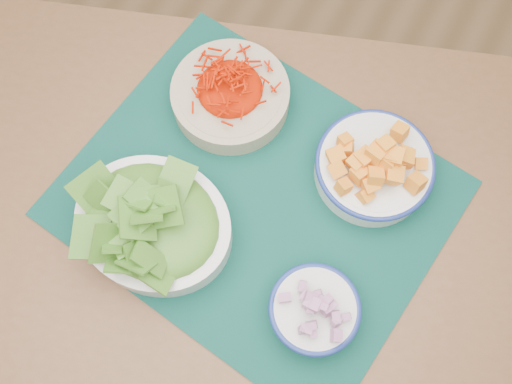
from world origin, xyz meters
TOP-DOWN VIEW (x-y plane):
  - ground at (0.00, 0.00)m, footprint 4.00×4.00m
  - table at (0.07, 0.08)m, footprint 1.35×1.12m
  - placemat at (0.10, 0.14)m, footprint 0.65×0.56m
  - carrot_bowl at (-0.02, 0.28)m, footprint 0.21×0.21m
  - squash_bowl at (0.25, 0.27)m, footprint 0.25×0.25m
  - lettuce_bowl at (-0.02, 0.01)m, footprint 0.26×0.22m
  - onion_bowl at (0.27, 0.01)m, footprint 0.17×0.17m

SIDE VIEW (x-z plane):
  - ground at x=0.00m, z-range 0.00..0.00m
  - table at x=0.07m, z-range 0.27..1.02m
  - placemat at x=0.10m, z-range 0.75..0.75m
  - onion_bowl at x=0.27m, z-range 0.75..0.83m
  - carrot_bowl at x=-0.02m, z-range 0.75..0.83m
  - squash_bowl at x=0.25m, z-range 0.75..0.85m
  - lettuce_bowl at x=-0.02m, z-range 0.75..0.86m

